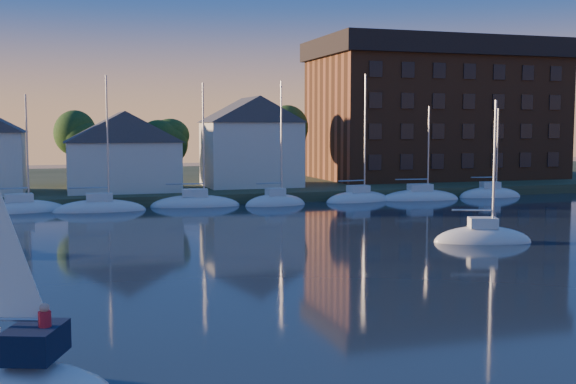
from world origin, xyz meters
name	(u,v)px	position (x,y,z in m)	size (l,w,h in m)	color
ground	(486,383)	(0.00, 0.00, 0.00)	(260.00, 260.00, 0.00)	black
shoreline_land	(160,185)	(0.00, 75.00, 0.00)	(160.00, 50.00, 2.00)	#303B22
wooden_dock	(190,204)	(0.00, 52.00, 0.00)	(120.00, 3.00, 1.00)	brown
clubhouse_centre	(123,150)	(-6.00, 57.00, 5.13)	(11.55, 8.40, 8.08)	silver
clubhouse_east	(251,141)	(8.00, 59.00, 6.00)	(10.50, 8.40, 9.80)	silver
condo_block	(435,109)	(34.00, 64.95, 9.79)	(31.00, 17.00, 17.40)	brown
tree_line	(190,130)	(2.00, 63.00, 7.18)	(93.40, 5.40, 8.90)	#3B251A
moored_fleet	(153,207)	(-4.00, 49.00, 0.10)	(79.50, 2.40, 12.05)	silver
drifting_sailboat_right	(483,241)	(14.37, 22.76, 0.10)	(6.75, 4.09, 10.41)	silver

